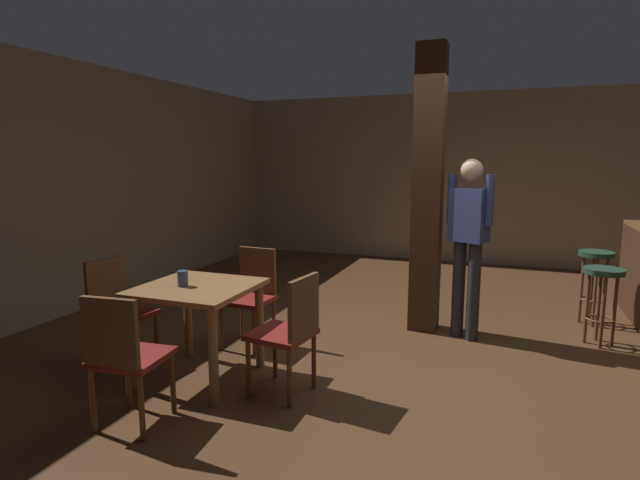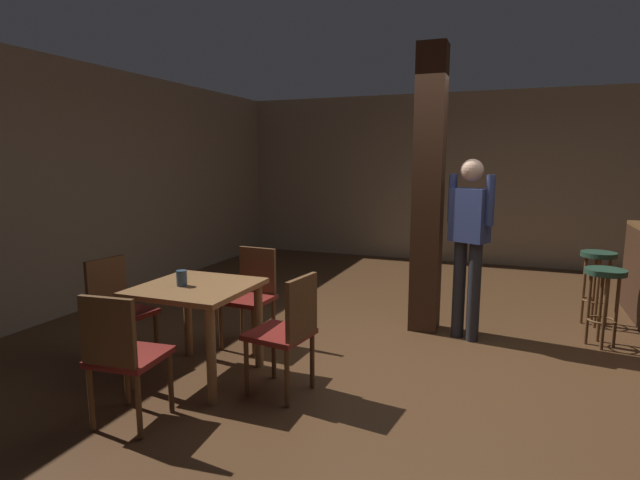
{
  "view_description": "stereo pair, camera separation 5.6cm",
  "coord_description": "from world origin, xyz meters",
  "px_view_note": "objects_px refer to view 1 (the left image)",
  "views": [
    {
      "loc": [
        0.57,
        -4.14,
        1.71
      ],
      "look_at": [
        -1.05,
        0.21,
        0.96
      ],
      "focal_mm": 28.0,
      "sensor_mm": 36.0,
      "label": 1
    },
    {
      "loc": [
        0.62,
        -4.12,
        1.71
      ],
      "look_at": [
        -1.05,
        0.21,
        0.96
      ],
      "focal_mm": 28.0,
      "sensor_mm": 36.0,
      "label": 2
    }
  ],
  "objects_px": {
    "chair_south": "(124,354)",
    "napkin_cup": "(183,278)",
    "chair_north": "(252,292)",
    "bar_stool_mid": "(595,270)",
    "dining_table": "(198,303)",
    "chair_east": "(290,328)",
    "chair_west": "(117,306)",
    "standing_person": "(468,236)",
    "bar_stool_near": "(603,287)"
  },
  "relations": [
    {
      "from": "chair_east",
      "to": "chair_south",
      "type": "bearing_deg",
      "value": -134.52
    },
    {
      "from": "chair_south",
      "to": "napkin_cup",
      "type": "height_order",
      "value": "chair_south"
    },
    {
      "from": "chair_south",
      "to": "standing_person",
      "type": "height_order",
      "value": "standing_person"
    },
    {
      "from": "bar_stool_near",
      "to": "napkin_cup",
      "type": "bearing_deg",
      "value": -148.17
    },
    {
      "from": "standing_person",
      "to": "dining_table",
      "type": "bearing_deg",
      "value": -138.76
    },
    {
      "from": "chair_west",
      "to": "standing_person",
      "type": "xyz_separation_m",
      "value": [
        2.67,
        1.68,
        0.5
      ]
    },
    {
      "from": "chair_east",
      "to": "chair_north",
      "type": "bearing_deg",
      "value": 132.75
    },
    {
      "from": "dining_table",
      "to": "chair_east",
      "type": "xyz_separation_m",
      "value": [
        0.79,
        -0.02,
        -0.1
      ]
    },
    {
      "from": "dining_table",
      "to": "napkin_cup",
      "type": "distance_m",
      "value": 0.23
    },
    {
      "from": "chair_west",
      "to": "standing_person",
      "type": "relative_size",
      "value": 0.52
    },
    {
      "from": "chair_west",
      "to": "bar_stool_near",
      "type": "relative_size",
      "value": 1.22
    },
    {
      "from": "dining_table",
      "to": "chair_north",
      "type": "bearing_deg",
      "value": 86.84
    },
    {
      "from": "chair_south",
      "to": "bar_stool_near",
      "type": "relative_size",
      "value": 1.22
    },
    {
      "from": "bar_stool_mid",
      "to": "chair_north",
      "type": "bearing_deg",
      "value": -149.89
    },
    {
      "from": "dining_table",
      "to": "chair_north",
      "type": "xyz_separation_m",
      "value": [
        0.04,
        0.79,
        -0.1
      ]
    },
    {
      "from": "napkin_cup",
      "to": "chair_east",
      "type": "bearing_deg",
      "value": 2.65
    },
    {
      "from": "chair_east",
      "to": "bar_stool_mid",
      "type": "bearing_deg",
      "value": 48.08
    },
    {
      "from": "chair_west",
      "to": "bar_stool_near",
      "type": "height_order",
      "value": "chair_west"
    },
    {
      "from": "dining_table",
      "to": "chair_east",
      "type": "bearing_deg",
      "value": -1.22
    },
    {
      "from": "chair_west",
      "to": "dining_table",
      "type": "bearing_deg",
      "value": 1.36
    },
    {
      "from": "chair_east",
      "to": "napkin_cup",
      "type": "relative_size",
      "value": 7.35
    },
    {
      "from": "chair_north",
      "to": "chair_south",
      "type": "relative_size",
      "value": 1.0
    },
    {
      "from": "chair_west",
      "to": "chair_east",
      "type": "height_order",
      "value": "same"
    },
    {
      "from": "chair_west",
      "to": "chair_south",
      "type": "distance_m",
      "value": 1.12
    },
    {
      "from": "napkin_cup",
      "to": "bar_stool_near",
      "type": "distance_m",
      "value": 3.74
    },
    {
      "from": "chair_north",
      "to": "bar_stool_mid",
      "type": "relative_size",
      "value": 1.15
    },
    {
      "from": "chair_west",
      "to": "chair_east",
      "type": "relative_size",
      "value": 1.0
    },
    {
      "from": "standing_person",
      "to": "bar_stool_mid",
      "type": "height_order",
      "value": "standing_person"
    },
    {
      "from": "dining_table",
      "to": "napkin_cup",
      "type": "relative_size",
      "value": 6.95
    },
    {
      "from": "chair_south",
      "to": "napkin_cup",
      "type": "bearing_deg",
      "value": 96.89
    },
    {
      "from": "dining_table",
      "to": "chair_east",
      "type": "distance_m",
      "value": 0.8
    },
    {
      "from": "chair_north",
      "to": "napkin_cup",
      "type": "distance_m",
      "value": 0.91
    },
    {
      "from": "chair_east",
      "to": "bar_stool_mid",
      "type": "distance_m",
      "value": 3.48
    },
    {
      "from": "chair_west",
      "to": "standing_person",
      "type": "distance_m",
      "value": 3.2
    },
    {
      "from": "standing_person",
      "to": "bar_stool_mid",
      "type": "bearing_deg",
      "value": 36.76
    },
    {
      "from": "dining_table",
      "to": "chair_south",
      "type": "height_order",
      "value": "chair_south"
    },
    {
      "from": "chair_north",
      "to": "chair_west",
      "type": "bearing_deg",
      "value": -135.61
    },
    {
      "from": "chair_east",
      "to": "standing_person",
      "type": "xyz_separation_m",
      "value": [
        1.1,
        1.68,
        0.5
      ]
    },
    {
      "from": "napkin_cup",
      "to": "bar_stool_mid",
      "type": "xyz_separation_m",
      "value": [
        3.21,
        2.63,
        -0.24
      ]
    },
    {
      "from": "chair_north",
      "to": "chair_south",
      "type": "xyz_separation_m",
      "value": [
        -0.04,
        -1.61,
        0.0
      ]
    },
    {
      "from": "standing_person",
      "to": "bar_stool_near",
      "type": "bearing_deg",
      "value": 12.02
    },
    {
      "from": "chair_west",
      "to": "bar_stool_mid",
      "type": "bearing_deg",
      "value": 33.61
    },
    {
      "from": "chair_east",
      "to": "standing_person",
      "type": "relative_size",
      "value": 0.52
    },
    {
      "from": "dining_table",
      "to": "chair_south",
      "type": "relative_size",
      "value": 0.94
    },
    {
      "from": "dining_table",
      "to": "standing_person",
      "type": "relative_size",
      "value": 0.49
    },
    {
      "from": "chair_north",
      "to": "bar_stool_near",
      "type": "bearing_deg",
      "value": 20.24
    },
    {
      "from": "chair_north",
      "to": "chair_east",
      "type": "height_order",
      "value": "same"
    },
    {
      "from": "dining_table",
      "to": "bar_stool_near",
      "type": "height_order",
      "value": "dining_table"
    },
    {
      "from": "dining_table",
      "to": "bar_stool_near",
      "type": "distance_m",
      "value": 3.63
    },
    {
      "from": "chair_north",
      "to": "napkin_cup",
      "type": "xyz_separation_m",
      "value": [
        -0.13,
        -0.85,
        0.3
      ]
    }
  ]
}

